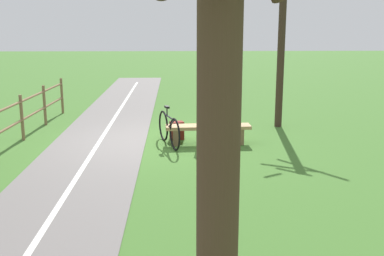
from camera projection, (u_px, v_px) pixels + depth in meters
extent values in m
plane|color=#3D6B28|center=(143.00, 142.00, 11.45)|extent=(80.00, 80.00, 0.00)
cube|color=#66605E|center=(61.00, 203.00, 7.51)|extent=(2.54, 36.01, 0.02)
cube|color=silver|center=(61.00, 202.00, 7.51)|extent=(0.32, 32.00, 0.00)
cube|color=#A88456|center=(208.00, 127.00, 11.18)|extent=(2.08, 0.54, 0.08)
cube|color=brown|center=(239.00, 136.00, 11.28)|extent=(0.18, 0.41, 0.38)
cube|color=brown|center=(176.00, 137.00, 11.17)|extent=(0.18, 0.41, 0.38)
cylinder|color=orange|center=(204.00, 113.00, 11.10)|extent=(0.35, 0.35, 0.59)
sphere|color=beige|center=(205.00, 97.00, 11.01)|extent=(0.24, 0.24, 0.24)
torus|color=black|center=(175.00, 134.00, 10.60)|extent=(0.27, 0.74, 0.76)
torus|color=black|center=(163.00, 126.00, 11.50)|extent=(0.27, 0.74, 0.76)
cylinder|color=black|center=(169.00, 117.00, 10.98)|extent=(0.28, 0.81, 0.04)
cylinder|color=black|center=(171.00, 125.00, 10.88)|extent=(0.21, 0.59, 0.35)
cylinder|color=black|center=(167.00, 112.00, 11.09)|extent=(0.03, 0.03, 0.20)
cube|color=black|center=(167.00, 107.00, 11.07)|extent=(0.14, 0.21, 0.05)
cube|color=maroon|center=(177.00, 131.00, 11.65)|extent=(0.38, 0.32, 0.46)
cube|color=maroon|center=(175.00, 132.00, 11.79)|extent=(0.23, 0.11, 0.21)
cylinder|color=brown|center=(62.00, 96.00, 15.00)|extent=(0.08, 0.08, 1.15)
cylinder|color=brown|center=(45.00, 105.00, 13.25)|extent=(0.08, 0.08, 1.15)
cylinder|color=brown|center=(22.00, 118.00, 11.49)|extent=(0.08, 0.08, 1.15)
cylinder|color=#473323|center=(218.00, 190.00, 3.65)|extent=(0.34, 0.34, 3.13)
cylinder|color=#38281E|center=(281.00, 61.00, 12.78)|extent=(0.20, 0.20, 3.73)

